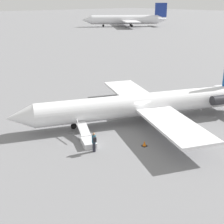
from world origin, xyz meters
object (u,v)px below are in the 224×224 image
airplane_main (147,104)px  passenger (94,141)px  boarding_stairs (88,140)px  airplane_far_left (127,20)px

airplane_main → passenger: bearing=37.0°
boarding_stairs → airplane_far_left: bearing=-21.9°
airplane_main → passenger: airplane_main is taller
airplane_far_left → passenger: size_ratio=20.48×
airplane_far_left → passenger: bearing=79.9°
boarding_stairs → passenger: passenger is taller
passenger → airplane_far_left: bearing=-21.5°
airplane_main → passenger: (8.80, 2.03, -0.84)m
airplane_main → airplane_far_left: (-81.36, -86.40, 1.27)m
airplane_far_left → boarding_stairs: (89.60, 86.80, -2.75)m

